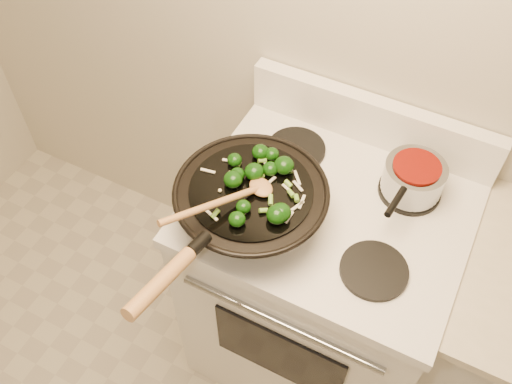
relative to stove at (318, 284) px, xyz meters
The scene contains 5 objects.
stove is the anchor object (origin of this frame).
wok 0.58m from the stove, 138.75° to the right, with size 0.41×0.69×0.24m.
stirfry 0.64m from the stove, 140.01° to the right, with size 0.29×0.28×0.05m.
wooden_spoon 0.68m from the stove, 132.29° to the right, with size 0.19×0.31×0.09m.
saucepan 0.56m from the stove, 38.92° to the left, with size 0.17×0.28×0.10m.
Camera 1 is at (0.22, 0.20, 2.21)m, focal length 40.00 mm.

